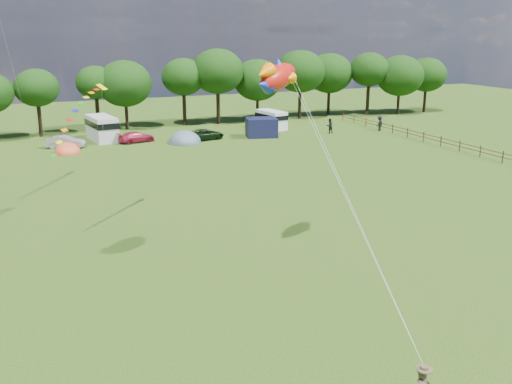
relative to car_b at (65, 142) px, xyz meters
name	(u,v)px	position (x,y,z in m)	size (l,w,h in m)	color
ground_plane	(325,322)	(7.03, -45.67, -0.69)	(180.00, 180.00, 0.00)	black
tree_line	(153,80)	(12.33, 9.32, 5.66)	(102.98, 10.98, 10.27)	black
fence	(415,134)	(39.03, -11.17, 0.01)	(0.12, 33.12, 1.20)	#472D19
car_b	(65,142)	(0.00, 0.00, 0.00)	(1.47, 3.92, 1.38)	#94979B
car_c	(136,137)	(7.96, 0.19, -0.07)	(1.74, 4.14, 1.24)	maroon
car_d	(205,134)	(15.85, -1.38, -0.05)	(2.15, 4.74, 1.29)	black
campervan_c	(102,127)	(4.50, 3.10, 0.85)	(3.28, 6.14, 2.87)	silver
campervan_d	(271,119)	(26.43, 2.77, 0.59)	(2.83, 5.15, 2.40)	white
tent_orange	(68,153)	(-0.07, -2.93, -0.67)	(2.87, 3.15, 2.25)	#DC552C
tent_greyblue	(185,143)	(13.06, -2.37, -0.67)	(3.86, 4.23, 2.87)	#4D646F
awning_navy	(261,127)	(22.86, -2.14, 0.45)	(3.67, 2.98, 2.29)	#141537
fish_kite	(276,77)	(8.08, -37.85, 9.57)	(3.68, 3.02, 2.04)	red
streamer_kite_b	(82,108)	(-0.88, -28.30, 7.26)	(4.29, 4.75, 3.82)	#F7F707
walker_a	(329,126)	(31.77, -3.32, 0.26)	(0.92, 0.57, 1.90)	black
walker_b	(380,124)	(38.62, -4.38, 0.28)	(1.26, 0.58, 1.94)	black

